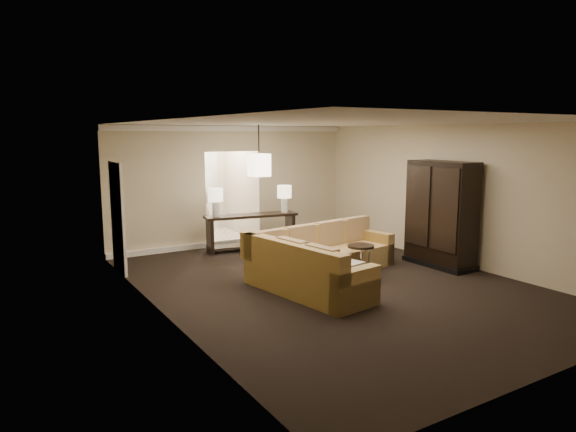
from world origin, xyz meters
TOP-DOWN VIEW (x-y plane):
  - ground at (0.00, 0.00)m, footprint 8.00×8.00m
  - wall_back at (0.00, 4.00)m, footprint 6.00×0.04m
  - wall_front at (0.00, -4.00)m, footprint 6.00×0.04m
  - wall_left at (-3.00, 0.00)m, footprint 0.04×8.00m
  - wall_right at (3.00, 0.00)m, footprint 0.04×8.00m
  - ceiling at (0.00, 0.00)m, footprint 6.00×8.00m
  - crown_molding at (0.00, 3.95)m, footprint 6.00×0.10m
  - baseboard at (0.00, 3.95)m, footprint 6.00×0.10m
  - side_door at (-2.97, 2.80)m, footprint 0.05×0.90m
  - foyer at (0.00, 5.34)m, footprint 1.44×2.02m
  - sectional_sofa at (-0.01, 0.32)m, footprint 3.17×2.77m
  - coffee_table at (-0.00, 0.16)m, footprint 1.13×1.13m
  - console_table at (0.06, 3.20)m, footprint 2.16×0.79m
  - armoire at (2.59, -0.04)m, footprint 0.62×1.45m
  - drink_table at (0.71, 0.12)m, footprint 0.48×0.48m
  - table_lamp_left at (-0.75, 3.32)m, footprint 0.33×0.33m
  - table_lamp_right at (0.86, 3.08)m, footprint 0.33×0.33m
  - pendant_light at (0.00, 2.70)m, footprint 0.38×0.38m
  - person at (-0.45, 5.13)m, footprint 0.77×0.56m

SIDE VIEW (x-z plane):
  - ground at x=0.00m, z-range 0.00..0.00m
  - baseboard at x=0.00m, z-range 0.00..0.12m
  - coffee_table at x=0.00m, z-range 0.00..0.39m
  - sectional_sofa at x=-0.01m, z-range -0.09..0.82m
  - drink_table at x=0.71m, z-range 0.13..0.74m
  - console_table at x=0.06m, z-range 0.08..0.89m
  - armoire at x=2.59m, z-range -0.04..2.04m
  - person at x=-0.45m, z-range 0.00..2.01m
  - side_door at x=-2.97m, z-range 0.00..2.10m
  - table_lamp_left at x=-0.75m, z-range 0.92..1.54m
  - table_lamp_right at x=0.86m, z-range 0.92..1.54m
  - foyer at x=0.00m, z-range -0.10..2.70m
  - wall_back at x=0.00m, z-range 0.00..2.80m
  - wall_front at x=0.00m, z-range 0.00..2.80m
  - wall_left at x=-3.00m, z-range 0.00..2.80m
  - wall_right at x=3.00m, z-range 0.00..2.80m
  - pendant_light at x=0.00m, z-range 1.41..2.50m
  - crown_molding at x=0.00m, z-range 2.67..2.79m
  - ceiling at x=0.00m, z-range 2.79..2.81m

